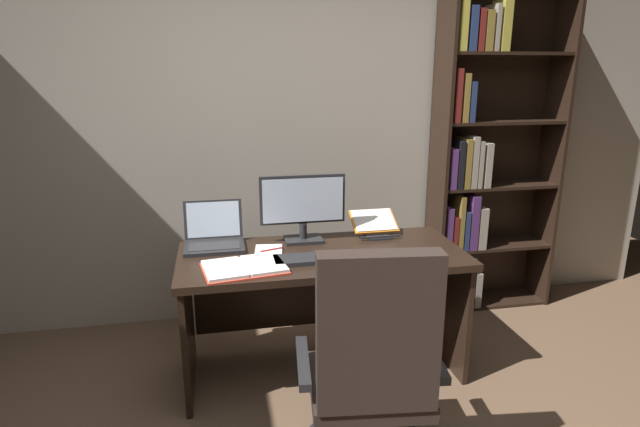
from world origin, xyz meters
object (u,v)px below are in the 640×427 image
at_px(desk, 320,281).
at_px(keyboard, 314,259).
at_px(bookshelf, 481,162).
at_px(monitor, 303,208).
at_px(office_chair, 371,383).
at_px(notepad, 269,251).
at_px(open_binder, 244,267).
at_px(pen, 272,249).
at_px(laptop, 214,238).
at_px(reading_stand_with_book, 374,224).
at_px(computer_mouse, 368,253).

relative_size(desk, keyboard, 3.75).
bearing_deg(bookshelf, monitor, -161.66).
relative_size(office_chair, notepad, 5.09).
height_order(bookshelf, keyboard, bookshelf).
xyz_separation_m(bookshelf, monitor, (-1.35, -0.45, -0.15)).
bearing_deg(open_binder, desk, 19.57).
bearing_deg(pen, bookshelf, 21.16).
bearing_deg(laptop, desk, -14.30).
distance_m(keyboard, reading_stand_with_book, 0.60).
xyz_separation_m(monitor, notepad, (-0.22, -0.15, -0.20)).
bearing_deg(desk, bookshelf, 24.91).
distance_m(bookshelf, open_binder, 1.94).
relative_size(office_chair, laptop, 3.20).
height_order(bookshelf, reading_stand_with_book, bookshelf).
height_order(bookshelf, laptop, bookshelf).
bearing_deg(desk, monitor, 116.62).
bearing_deg(office_chair, bookshelf, 57.28).
xyz_separation_m(laptop, open_binder, (0.15, -0.39, -0.04)).
bearing_deg(open_binder, laptop, 101.73).
height_order(computer_mouse, open_binder, computer_mouse).
height_order(desk, notepad, notepad).
distance_m(keyboard, pen, 0.27).
xyz_separation_m(monitor, open_binder, (-0.37, -0.39, -0.19)).
distance_m(desk, office_chair, 0.92).
distance_m(office_chair, pen, 1.01).
bearing_deg(desk, laptop, 165.70).
xyz_separation_m(bookshelf, reading_stand_with_book, (-0.90, -0.40, -0.29)).
bearing_deg(bookshelf, notepad, -159.09).
height_order(bookshelf, notepad, bookshelf).
relative_size(keyboard, computer_mouse, 4.04).
height_order(reading_stand_with_book, notepad, reading_stand_with_book).
distance_m(keyboard, open_binder, 0.37).
bearing_deg(keyboard, notepad, 140.28).
xyz_separation_m(keyboard, pen, (-0.20, 0.18, 0.00)).
distance_m(open_binder, notepad, 0.28).
bearing_deg(reading_stand_with_book, pen, -162.76).
bearing_deg(pen, office_chair, -71.35).
distance_m(bookshelf, notepad, 1.72).
bearing_deg(keyboard, desk, 69.03).
bearing_deg(office_chair, computer_mouse, 81.89).
xyz_separation_m(office_chair, monitor, (-0.11, 1.06, 0.48)).
relative_size(laptop, reading_stand_with_book, 1.21).
xyz_separation_m(laptop, notepad, (0.29, -0.16, -0.05)).
relative_size(keyboard, pen, 3.00).
relative_size(bookshelf, reading_stand_with_book, 8.25).
xyz_separation_m(laptop, keyboard, (0.52, -0.34, -0.04)).
bearing_deg(notepad, laptop, 151.97).
relative_size(desk, office_chair, 1.47).
relative_size(office_chair, open_binder, 2.36).
distance_m(bookshelf, office_chair, 2.06).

